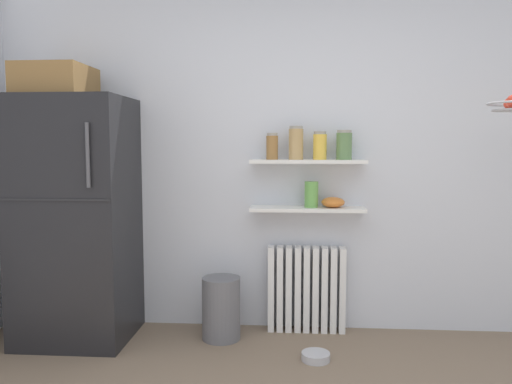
{
  "coord_description": "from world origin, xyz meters",
  "views": [
    {
      "loc": [
        -0.04,
        -1.69,
        1.36
      ],
      "look_at": [
        -0.28,
        1.6,
        1.05
      ],
      "focal_mm": 35.4,
      "sensor_mm": 36.0,
      "label": 1
    }
  ],
  "objects_px": {
    "radiator": "(306,289)",
    "storage_jar_2": "(320,146)",
    "storage_jar_3": "(344,145)",
    "shelf_bowl": "(333,202)",
    "trash_bin": "(221,308)",
    "refrigerator": "(75,213)",
    "storage_jar_1": "(296,143)",
    "pet_food_bowl": "(316,357)",
    "storage_jar_0": "(272,146)",
    "vase": "(311,194)"
  },
  "relations": [
    {
      "from": "vase",
      "to": "trash_bin",
      "type": "relative_size",
      "value": 0.42
    },
    {
      "from": "radiator",
      "to": "storage_jar_1",
      "type": "relative_size",
      "value": 2.64
    },
    {
      "from": "radiator",
      "to": "storage_jar_2",
      "type": "bearing_deg",
      "value": -19.63
    },
    {
      "from": "refrigerator",
      "to": "storage_jar_1",
      "type": "xyz_separation_m",
      "value": [
        1.52,
        0.21,
        0.48
      ]
    },
    {
      "from": "radiator",
      "to": "storage_jar_1",
      "type": "bearing_deg",
      "value": -160.37
    },
    {
      "from": "pet_food_bowl",
      "to": "vase",
      "type": "bearing_deg",
      "value": 92.34
    },
    {
      "from": "trash_bin",
      "to": "storage_jar_1",
      "type": "bearing_deg",
      "value": 18.16
    },
    {
      "from": "storage_jar_1",
      "to": "pet_food_bowl",
      "type": "distance_m",
      "value": 1.44
    },
    {
      "from": "radiator",
      "to": "refrigerator",
      "type": "bearing_deg",
      "value": -171.4
    },
    {
      "from": "shelf_bowl",
      "to": "trash_bin",
      "type": "distance_m",
      "value": 1.08
    },
    {
      "from": "storage_jar_3",
      "to": "shelf_bowl",
      "type": "distance_m",
      "value": 0.41
    },
    {
      "from": "storage_jar_3",
      "to": "trash_bin",
      "type": "height_order",
      "value": "storage_jar_3"
    },
    {
      "from": "storage_jar_0",
      "to": "storage_jar_3",
      "type": "bearing_deg",
      "value": -0.0
    },
    {
      "from": "trash_bin",
      "to": "refrigerator",
      "type": "bearing_deg",
      "value": -177.48
    },
    {
      "from": "refrigerator",
      "to": "storage_jar_3",
      "type": "height_order",
      "value": "refrigerator"
    },
    {
      "from": "storage_jar_1",
      "to": "shelf_bowl",
      "type": "bearing_deg",
      "value": -0.0
    },
    {
      "from": "refrigerator",
      "to": "storage_jar_0",
      "type": "height_order",
      "value": "refrigerator"
    },
    {
      "from": "storage_jar_0",
      "to": "shelf_bowl",
      "type": "relative_size",
      "value": 1.14
    },
    {
      "from": "storage_jar_0",
      "to": "storage_jar_2",
      "type": "xyz_separation_m",
      "value": [
        0.34,
        -0.0,
        0.01
      ]
    },
    {
      "from": "refrigerator",
      "to": "trash_bin",
      "type": "relative_size",
      "value": 4.33
    },
    {
      "from": "storage_jar_0",
      "to": "pet_food_bowl",
      "type": "height_order",
      "value": "storage_jar_0"
    },
    {
      "from": "storage_jar_0",
      "to": "trash_bin",
      "type": "height_order",
      "value": "storage_jar_0"
    },
    {
      "from": "storage_jar_0",
      "to": "pet_food_bowl",
      "type": "xyz_separation_m",
      "value": [
        0.3,
        -0.48,
        -1.32
      ]
    },
    {
      "from": "radiator",
      "to": "storage_jar_0",
      "type": "height_order",
      "value": "storage_jar_0"
    },
    {
      "from": "refrigerator",
      "to": "shelf_bowl",
      "type": "bearing_deg",
      "value": 6.8
    },
    {
      "from": "refrigerator",
      "to": "vase",
      "type": "height_order",
      "value": "refrigerator"
    },
    {
      "from": "storage_jar_0",
      "to": "vase",
      "type": "relative_size",
      "value": 1.03
    },
    {
      "from": "storage_jar_1",
      "to": "vase",
      "type": "bearing_deg",
      "value": -0.0
    },
    {
      "from": "vase",
      "to": "trash_bin",
      "type": "height_order",
      "value": "vase"
    },
    {
      "from": "storage_jar_3",
      "to": "shelf_bowl",
      "type": "xyz_separation_m",
      "value": [
        -0.07,
        -0.0,
        -0.4
      ]
    },
    {
      "from": "storage_jar_2",
      "to": "vase",
      "type": "distance_m",
      "value": 0.35
    },
    {
      "from": "radiator",
      "to": "pet_food_bowl",
      "type": "relative_size",
      "value": 3.43
    },
    {
      "from": "refrigerator",
      "to": "radiator",
      "type": "relative_size",
      "value": 3.04
    },
    {
      "from": "storage_jar_1",
      "to": "storage_jar_2",
      "type": "distance_m",
      "value": 0.17
    },
    {
      "from": "refrigerator",
      "to": "storage_jar_2",
      "type": "relative_size",
      "value": 9.56
    },
    {
      "from": "radiator",
      "to": "vase",
      "type": "height_order",
      "value": "vase"
    },
    {
      "from": "storage_jar_0",
      "to": "shelf_bowl",
      "type": "distance_m",
      "value": 0.59
    },
    {
      "from": "storage_jar_0",
      "to": "storage_jar_3",
      "type": "height_order",
      "value": "storage_jar_3"
    },
    {
      "from": "radiator",
      "to": "storage_jar_1",
      "type": "height_order",
      "value": "storage_jar_1"
    },
    {
      "from": "storage_jar_2",
      "to": "pet_food_bowl",
      "type": "relative_size",
      "value": 1.09
    },
    {
      "from": "vase",
      "to": "trash_bin",
      "type": "xyz_separation_m",
      "value": [
        -0.63,
        -0.17,
        -0.79
      ]
    },
    {
      "from": "radiator",
      "to": "vase",
      "type": "bearing_deg",
      "value": -47.19
    },
    {
      "from": "storage_jar_1",
      "to": "trash_bin",
      "type": "height_order",
      "value": "storage_jar_1"
    },
    {
      "from": "refrigerator",
      "to": "pet_food_bowl",
      "type": "xyz_separation_m",
      "value": [
        1.66,
        -0.27,
        -0.86
      ]
    },
    {
      "from": "storage_jar_0",
      "to": "storage_jar_1",
      "type": "xyz_separation_m",
      "value": [
        0.17,
        -0.0,
        0.02
      ]
    },
    {
      "from": "storage_jar_1",
      "to": "storage_jar_0",
      "type": "bearing_deg",
      "value": 180.0
    },
    {
      "from": "storage_jar_1",
      "to": "pet_food_bowl",
      "type": "height_order",
      "value": "storage_jar_1"
    },
    {
      "from": "refrigerator",
      "to": "storage_jar_2",
      "type": "xyz_separation_m",
      "value": [
        1.69,
        0.21,
        0.46
      ]
    },
    {
      "from": "refrigerator",
      "to": "trash_bin",
      "type": "bearing_deg",
      "value": 2.52
    },
    {
      "from": "storage_jar_0",
      "to": "vase",
      "type": "distance_m",
      "value": 0.44
    }
  ]
}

